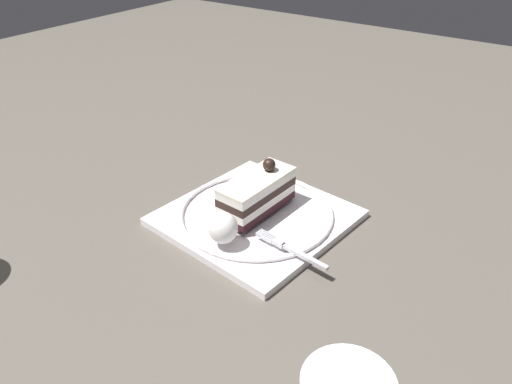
{
  "coord_description": "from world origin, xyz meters",
  "views": [
    {
      "loc": [
        0.35,
        -0.44,
        0.4
      ],
      "look_at": [
        0.01,
        0.03,
        0.05
      ],
      "focal_mm": 35.0,
      "sensor_mm": 36.0,
      "label": 1
    }
  ],
  "objects_px": {
    "dessert_plate": "(256,216)",
    "fork": "(289,248)",
    "cake_slice": "(257,193)",
    "whipped_cream_dollop": "(223,228)"
  },
  "relations": [
    {
      "from": "fork",
      "to": "cake_slice",
      "type": "bearing_deg",
      "value": 148.36
    },
    {
      "from": "dessert_plate",
      "to": "cake_slice",
      "type": "height_order",
      "value": "cake_slice"
    },
    {
      "from": "dessert_plate",
      "to": "cake_slice",
      "type": "xyz_separation_m",
      "value": [
        -0.0,
        0.01,
        0.03
      ]
    },
    {
      "from": "cake_slice",
      "to": "fork",
      "type": "relative_size",
      "value": 1.1
    },
    {
      "from": "whipped_cream_dollop",
      "to": "fork",
      "type": "relative_size",
      "value": 0.38
    },
    {
      "from": "cake_slice",
      "to": "fork",
      "type": "distance_m",
      "value": 0.1
    },
    {
      "from": "dessert_plate",
      "to": "fork",
      "type": "distance_m",
      "value": 0.1
    },
    {
      "from": "dessert_plate",
      "to": "cake_slice",
      "type": "relative_size",
      "value": 2.08
    },
    {
      "from": "dessert_plate",
      "to": "cake_slice",
      "type": "distance_m",
      "value": 0.03
    },
    {
      "from": "dessert_plate",
      "to": "fork",
      "type": "xyz_separation_m",
      "value": [
        0.08,
        -0.05,
        0.01
      ]
    }
  ]
}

